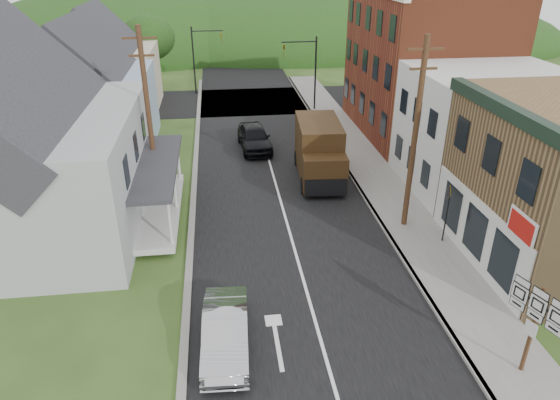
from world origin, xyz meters
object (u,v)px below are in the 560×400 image
object	(u,v)px
delivery_van	(319,151)
warning_sign	(448,205)
dark_sedan	(254,137)
silver_sedan	(226,332)
route_sign_cluster	(535,319)

from	to	relation	value
delivery_van	warning_sign	world-z (taller)	delivery_van
dark_sedan	silver_sedan	bearing A→B (deg)	-101.59
silver_sedan	delivery_van	distance (m)	14.74
route_sign_cluster	warning_sign	world-z (taller)	route_sign_cluster
silver_sedan	dark_sedan	world-z (taller)	dark_sedan
delivery_van	warning_sign	bearing A→B (deg)	-58.30
dark_sedan	delivery_van	xyz separation A→B (m)	(3.35, -5.27, 0.84)
warning_sign	dark_sedan	bearing A→B (deg)	132.93
dark_sedan	warning_sign	size ratio (longest dim) A/B	1.71
silver_sedan	delivery_van	bearing A→B (deg)	69.26
silver_sedan	dark_sedan	size ratio (longest dim) A/B	0.88
delivery_van	route_sign_cluster	size ratio (longest dim) A/B	1.91
silver_sedan	warning_sign	world-z (taller)	warning_sign
dark_sedan	route_sign_cluster	world-z (taller)	route_sign_cluster
dark_sedan	route_sign_cluster	size ratio (longest dim) A/B	1.52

